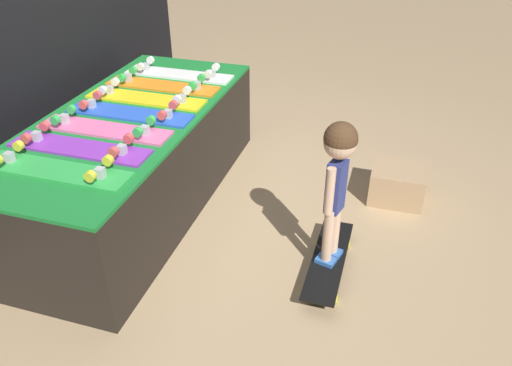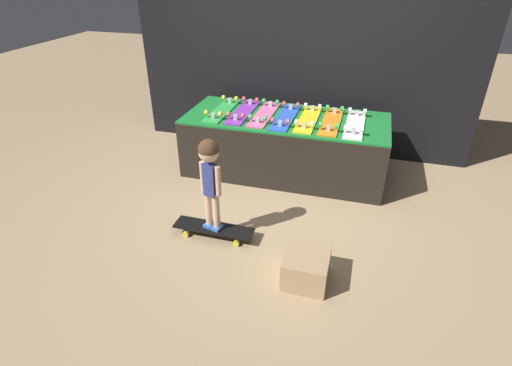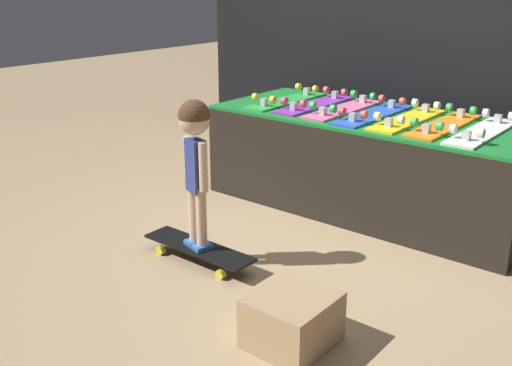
# 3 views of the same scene
# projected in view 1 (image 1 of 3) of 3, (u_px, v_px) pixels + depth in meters

# --- Properties ---
(ground_plane) EXTENTS (16.00, 16.00, 0.00)m
(ground_plane) POSITION_uv_depth(u_px,v_px,m) (224.00, 216.00, 3.21)
(ground_plane) COLOR tan
(back_wall) EXTENTS (3.93, 0.10, 2.43)m
(back_wall) POSITION_uv_depth(u_px,v_px,m) (6.00, 7.00, 2.88)
(back_wall) COLOR black
(back_wall) RESTS_ON ground_plane
(display_rack) EXTENTS (2.12, 0.90, 0.63)m
(display_rack) POSITION_uv_depth(u_px,v_px,m) (133.00, 159.00, 3.19)
(display_rack) COLOR black
(display_rack) RESTS_ON ground_plane
(skateboard_green_on_rack) EXTENTS (0.18, 0.78, 0.09)m
(skateboard_green_on_rack) POSITION_uv_depth(u_px,v_px,m) (55.00, 169.00, 2.44)
(skateboard_green_on_rack) COLOR green
(skateboard_green_on_rack) RESTS_ON display_rack
(skateboard_purple_on_rack) EXTENTS (0.18, 0.78, 0.09)m
(skateboard_purple_on_rack) POSITION_uv_depth(u_px,v_px,m) (79.00, 147.00, 2.64)
(skateboard_purple_on_rack) COLOR purple
(skateboard_purple_on_rack) RESTS_ON display_rack
(skateboard_pink_on_rack) EXTENTS (0.18, 0.78, 0.09)m
(skateboard_pink_on_rack) POSITION_uv_depth(u_px,v_px,m) (104.00, 128.00, 2.83)
(skateboard_pink_on_rack) COLOR pink
(skateboard_pink_on_rack) RESTS_ON display_rack
(skateboard_blue_on_rack) EXTENTS (0.18, 0.78, 0.09)m
(skateboard_blue_on_rack) POSITION_uv_depth(u_px,v_px,m) (129.00, 112.00, 3.01)
(skateboard_blue_on_rack) COLOR blue
(skateboard_blue_on_rack) RESTS_ON display_rack
(skateboard_yellow_on_rack) EXTENTS (0.18, 0.78, 0.09)m
(skateboard_yellow_on_rack) POSITION_uv_depth(u_px,v_px,m) (146.00, 97.00, 3.20)
(skateboard_yellow_on_rack) COLOR yellow
(skateboard_yellow_on_rack) RESTS_ON display_rack
(skateboard_orange_on_rack) EXTENTS (0.18, 0.78, 0.09)m
(skateboard_orange_on_rack) POSITION_uv_depth(u_px,v_px,m) (162.00, 85.00, 3.39)
(skateboard_orange_on_rack) COLOR orange
(skateboard_orange_on_rack) RESTS_ON display_rack
(skateboard_white_on_rack) EXTENTS (0.18, 0.78, 0.09)m
(skateboard_white_on_rack) POSITION_uv_depth(u_px,v_px,m) (179.00, 73.00, 3.58)
(skateboard_white_on_rack) COLOR white
(skateboard_white_on_rack) RESTS_ON display_rack
(skateboard_on_floor) EXTENTS (0.69, 0.18, 0.09)m
(skateboard_on_floor) POSITION_uv_depth(u_px,v_px,m) (328.00, 260.00, 2.74)
(skateboard_on_floor) COLOR black
(skateboard_on_floor) RESTS_ON ground_plane
(child) EXTENTS (0.19, 0.16, 0.81)m
(child) POSITION_uv_depth(u_px,v_px,m) (338.00, 168.00, 2.42)
(child) COLOR #3870C6
(child) RESTS_ON skateboard_on_floor
(storage_box) EXTENTS (0.32, 0.35, 0.23)m
(storage_box) POSITION_uv_depth(u_px,v_px,m) (397.00, 184.00, 3.33)
(storage_box) COLOR tan
(storage_box) RESTS_ON ground_plane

